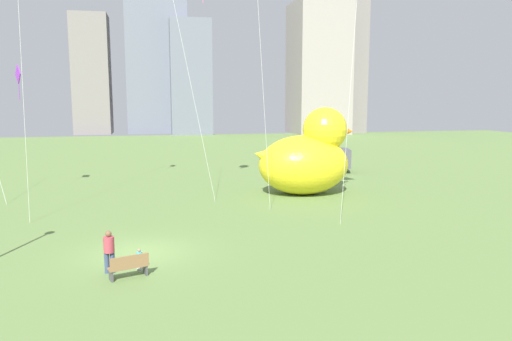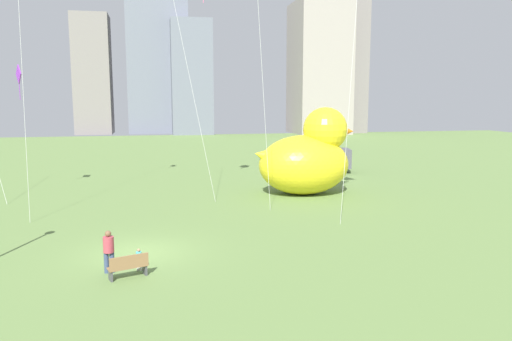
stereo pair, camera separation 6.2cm
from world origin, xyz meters
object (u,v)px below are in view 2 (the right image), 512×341
object	(u,v)px
giant_inflatable_duck	(307,157)
person_child	(139,258)
kite_purple	(17,79)
person_adult	(109,250)
box_truck	(317,157)
park_bench	(128,266)

from	to	relation	value
giant_inflatable_duck	person_child	bearing A→B (deg)	-129.54
giant_inflatable_duck	kite_purple	bearing A→B (deg)	169.30
person_adult	person_child	bearing A→B (deg)	0.49
giant_inflatable_duck	box_truck	world-z (taller)	giant_inflatable_duck
kite_purple	giant_inflatable_duck	bearing A→B (deg)	-10.70
person_child	kite_purple	xyz separation A→B (m)	(-8.14, 17.05, 7.40)
park_bench	person_child	xyz separation A→B (m)	(0.36, 0.76, 0.01)
kite_purple	park_bench	bearing A→B (deg)	-66.40
park_bench	giant_inflatable_duck	size ratio (longest dim) A/B	0.21
person_adult	box_truck	bearing A→B (deg)	54.77
person_adult	giant_inflatable_duck	world-z (taller)	giant_inflatable_duck
box_truck	person_child	bearing A→B (deg)	-123.36
person_adult	giant_inflatable_duck	xyz separation A→B (m)	(12.18, 13.42, 1.65)
kite_purple	person_adult	bearing A→B (deg)	-67.57
person_child	giant_inflatable_duck	xyz separation A→B (m)	(11.07, 13.42, 2.08)
person_adult	box_truck	xyz separation A→B (m)	(16.19, 22.93, 0.52)
park_bench	kite_purple	bearing A→B (deg)	113.60
person_adult	person_child	size ratio (longest dim) A/B	1.89
person_child	person_adult	bearing A→B (deg)	-179.51
person_adult	kite_purple	bearing A→B (deg)	112.43
box_truck	kite_purple	xyz separation A→B (m)	(-23.23, -5.87, 6.45)
park_bench	person_adult	world-z (taller)	person_adult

